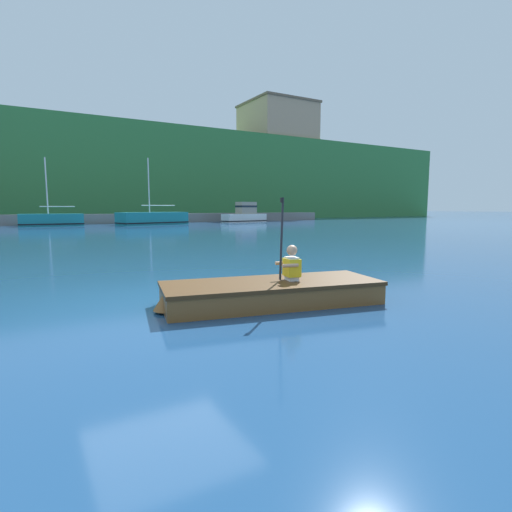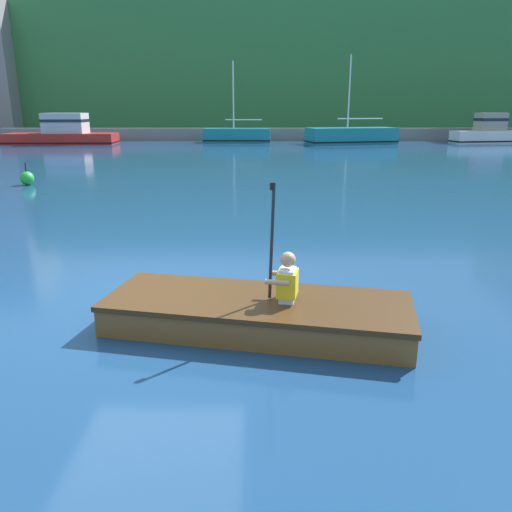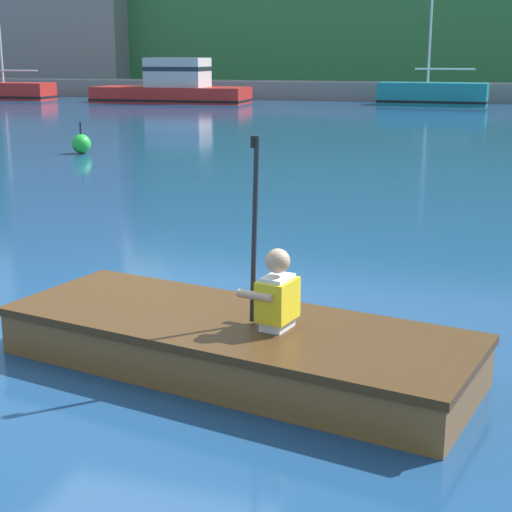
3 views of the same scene
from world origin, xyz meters
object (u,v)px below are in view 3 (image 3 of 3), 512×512
(rowboat_foreground, at_px, (229,340))
(person_paddler, at_px, (276,292))
(moored_boat_dock_center_far, at_px, (433,94))
(moored_boat_dock_center_near, at_px, (173,87))
(channel_buoy, at_px, (81,144))
(moored_boat_dock_west_end, at_px, (8,91))

(rowboat_foreground, relative_size, person_paddler, 2.77)
(rowboat_foreground, height_order, person_paddler, person_paddler)
(moored_boat_dock_center_far, distance_m, person_paddler, 31.81)
(moored_boat_dock_center_near, xyz_separation_m, channel_buoy, (5.94, -19.25, -0.50))
(moored_boat_dock_west_end, bearing_deg, moored_boat_dock_center_near, 0.15)
(moored_boat_dock_center_near, distance_m, person_paddler, 33.29)
(channel_buoy, bearing_deg, rowboat_foreground, -56.01)
(channel_buoy, bearing_deg, person_paddler, -54.91)
(moored_boat_dock_center_far, bearing_deg, moored_boat_dock_center_near, -173.19)
(moored_boat_dock_west_end, relative_size, rowboat_foreground, 1.30)
(moored_boat_dock_west_end, xyz_separation_m, moored_boat_dock_center_near, (9.13, 0.02, 0.32))
(rowboat_foreground, xyz_separation_m, person_paddler, (0.37, -0.08, 0.41))
(moored_boat_dock_center_far, height_order, channel_buoy, moored_boat_dock_center_far)
(moored_boat_dock_center_near, bearing_deg, moored_boat_dock_center_far, 6.81)
(person_paddler, bearing_deg, channel_buoy, 125.09)
(moored_boat_dock_center_near, height_order, moored_boat_dock_center_far, moored_boat_dock_center_far)
(moored_boat_dock_center_near, distance_m, rowboat_foreground, 33.07)
(rowboat_foreground, height_order, channel_buoy, channel_buoy)
(moored_boat_dock_west_end, xyz_separation_m, rowboat_foreground, (22.48, -30.23, -0.20))
(rowboat_foreground, xyz_separation_m, channel_buoy, (-7.42, 11.00, 0.01))
(rowboat_foreground, bearing_deg, moored_boat_dock_west_end, 126.64)
(moored_boat_dock_center_near, bearing_deg, rowboat_foreground, -66.19)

